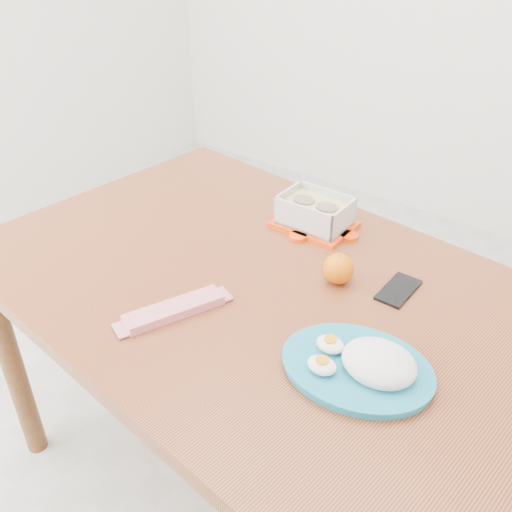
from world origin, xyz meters
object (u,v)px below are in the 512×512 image
Objects in this scene: food_container at (315,212)px; rice_plate at (364,363)px; smartphone at (398,290)px; dining_table at (256,309)px; orange_fruit at (338,269)px.

rice_plate is at bearing -49.03° from food_container.
dining_table is at bearing -151.62° from smartphone.
dining_table is at bearing 149.04° from rice_plate.
dining_table is 0.33m from smartphone.
food_container is 0.61× the size of rice_plate.
dining_table is at bearing -147.44° from orange_fruit.
rice_plate is 0.28m from smartphone.
orange_fruit is 0.21× the size of rice_plate.
dining_table is 11.63× the size of smartphone.
food_container reaches higher than smartphone.
smartphone is (-0.06, 0.27, -0.02)m from rice_plate.
orange_fruit is 0.14m from smartphone.
rice_plate reaches higher than orange_fruit.
orange_fruit reaches higher than smartphone.
food_container is at bearing 120.66° from rice_plate.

